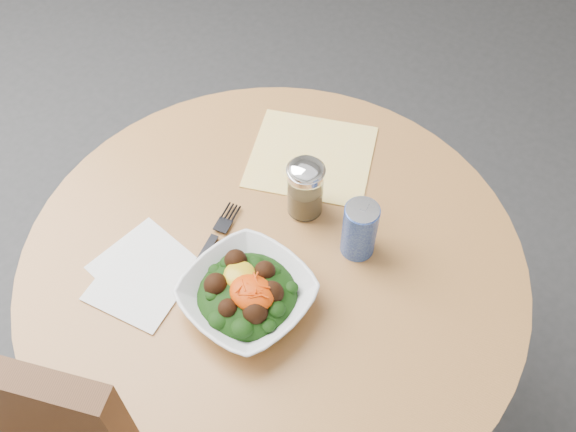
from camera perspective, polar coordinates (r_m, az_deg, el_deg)
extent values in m
plane|color=#313234|center=(1.82, -0.91, -16.85)|extent=(6.00, 6.00, 0.00)
cylinder|color=black|center=(1.80, -0.91, -16.69)|extent=(0.52, 0.52, 0.03)
cylinder|color=black|center=(1.49, -1.09, -12.20)|extent=(0.10, 0.10, 0.71)
cylinder|color=#C78848|center=(1.16, -1.37, -4.46)|extent=(0.90, 0.90, 0.04)
cube|color=#4D2A15|center=(1.14, -22.87, -16.81)|extent=(0.42, 0.17, 0.51)
cube|color=yellow|center=(1.29, 2.08, 5.32)|extent=(0.30, 0.28, 0.00)
cube|color=white|center=(1.16, -12.70, -4.31)|extent=(0.17, 0.17, 0.00)
cube|color=white|center=(1.14, -12.98, -5.77)|extent=(0.16, 0.16, 0.00)
imported|color=silver|center=(1.07, -3.64, -7.06)|extent=(0.24, 0.24, 0.05)
ellipsoid|color=black|center=(1.08, -3.64, -7.10)|extent=(0.17, 0.17, 0.06)
ellipsoid|color=gold|center=(1.07, -4.33, -5.21)|extent=(0.05, 0.05, 0.02)
ellipsoid|color=#D04F04|center=(1.04, -3.22, -6.83)|extent=(0.08, 0.07, 0.03)
cube|color=black|center=(1.14, -8.01, -4.31)|extent=(0.04, 0.14, 0.00)
cube|color=black|center=(1.19, -5.47, -0.28)|extent=(0.04, 0.08, 0.00)
cylinder|color=silver|center=(1.16, 1.54, 2.18)|extent=(0.07, 0.07, 0.10)
cylinder|color=olive|center=(1.18, 1.52, 1.52)|extent=(0.06, 0.06, 0.06)
cylinder|color=white|center=(1.12, 1.60, 3.94)|extent=(0.07, 0.07, 0.01)
ellipsoid|color=white|center=(1.12, 1.61, 4.14)|extent=(0.07, 0.07, 0.03)
cylinder|color=#0C1A8E|center=(1.11, 6.38, -1.24)|extent=(0.06, 0.06, 0.11)
cylinder|color=silver|center=(1.07, 6.65, 0.56)|extent=(0.06, 0.06, 0.00)
cube|color=silver|center=(1.07, 6.82, 0.92)|extent=(0.01, 0.02, 0.00)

